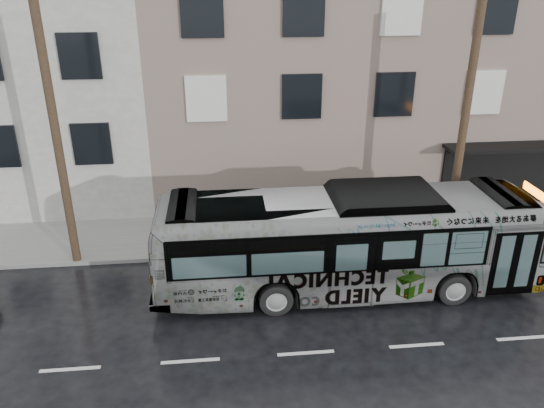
{
  "coord_description": "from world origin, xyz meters",
  "views": [
    {
      "loc": [
        -2.17,
        -14.21,
        9.77
      ],
      "look_at": [
        -0.43,
        2.5,
        2.39
      ],
      "focal_mm": 35.0,
      "sensor_mm": 36.0,
      "label": 1
    }
  ],
  "objects_px": {
    "utility_pole_rear": "(57,141)",
    "bus": "(345,242)",
    "sign_post": "(478,212)",
    "utility_pole_front": "(463,129)"
  },
  "relations": [
    {
      "from": "utility_pole_front",
      "to": "sign_post",
      "type": "relative_size",
      "value": 3.75
    },
    {
      "from": "utility_pole_rear",
      "to": "sign_post",
      "type": "bearing_deg",
      "value": 0.0
    },
    {
      "from": "bus",
      "to": "sign_post",
      "type": "bearing_deg",
      "value": -65.85
    },
    {
      "from": "sign_post",
      "to": "utility_pole_front",
      "type": "bearing_deg",
      "value": 180.0
    },
    {
      "from": "utility_pole_front",
      "to": "utility_pole_rear",
      "type": "distance_m",
      "value": 14.0
    },
    {
      "from": "utility_pole_rear",
      "to": "sign_post",
      "type": "height_order",
      "value": "utility_pole_rear"
    },
    {
      "from": "bus",
      "to": "utility_pole_rear",
      "type": "bearing_deg",
      "value": 74.46
    },
    {
      "from": "utility_pole_front",
      "to": "sign_post",
      "type": "distance_m",
      "value": 3.48
    },
    {
      "from": "utility_pole_front",
      "to": "bus",
      "type": "distance_m",
      "value": 6.13
    },
    {
      "from": "utility_pole_rear",
      "to": "bus",
      "type": "distance_m",
      "value": 10.07
    }
  ]
}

